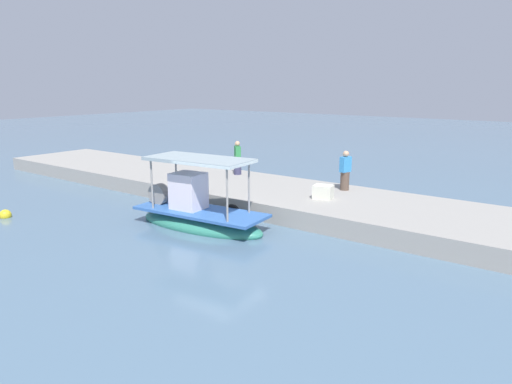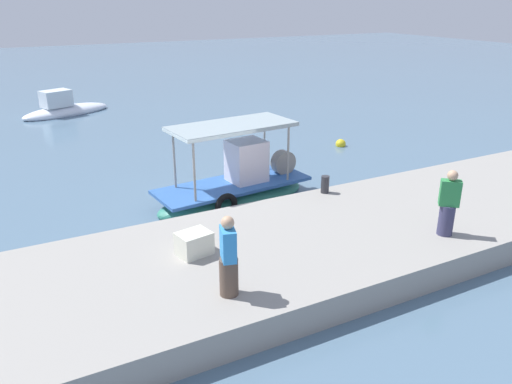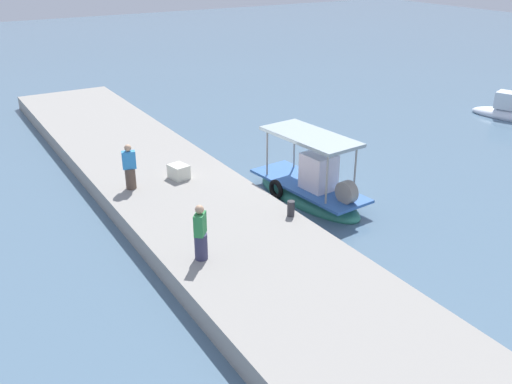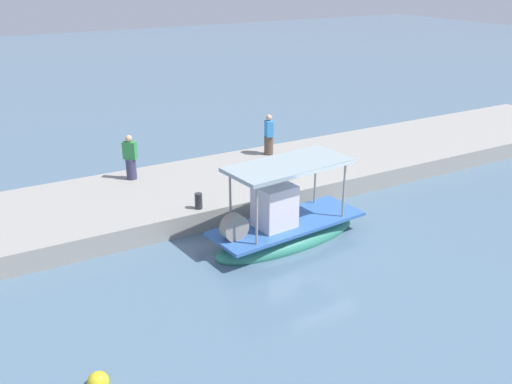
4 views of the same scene
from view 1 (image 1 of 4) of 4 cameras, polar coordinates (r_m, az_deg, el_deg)
The scene contains 8 objects.
ground_plane at distance 16.46m, azimuth -4.41°, elevation -4.75°, with size 120.00×120.00×0.00m, color slate.
dock_quay at distance 19.66m, azimuth 3.74°, elevation -0.74°, with size 36.00×5.05×0.69m, color gray.
main_fishing_boat at distance 16.91m, azimuth -7.07°, elevation -2.70°, with size 5.29×2.24×2.87m.
fisherman_near_bollard at distance 19.75m, azimuth 10.86°, elevation 2.38°, with size 0.45×0.52×1.66m.
fisherman_by_crate at distance 22.84m, azimuth -2.28°, elevation 4.02°, with size 0.52×0.52×1.64m.
mooring_bollard at distance 19.58m, azimuth -6.80°, elevation 0.95°, with size 0.24×0.24×0.51m, color #2D2D33.
cargo_crate at distance 18.23m, azimuth 8.23°, elevation 0.02°, with size 0.72×0.58×0.53m, color silver.
marker_buoy at distance 20.45m, azimuth -28.35°, elevation -2.51°, with size 0.44×0.44×0.44m.
Camera 1 is at (-10.33, 11.79, 5.03)m, focal length 32.66 mm.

